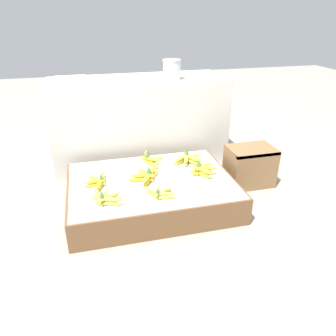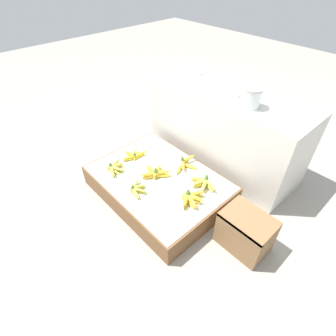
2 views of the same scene
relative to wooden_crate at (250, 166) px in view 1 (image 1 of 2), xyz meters
name	(u,v)px [view 1 (image 1 of 2)]	position (x,y,z in m)	size (l,w,h in m)	color
ground_plane	(152,203)	(-0.78, -0.10, -0.15)	(10.00, 10.00, 0.00)	gray
display_platform	(151,192)	(-0.78, -0.10, -0.05)	(1.09, 0.80, 0.19)	brown
back_vendor_table	(139,121)	(-0.72, 0.65, 0.21)	(1.43, 0.53, 0.71)	beige
wooden_crate	(250,166)	(0.00, 0.00, 0.00)	(0.34, 0.24, 0.29)	olive
banana_bunch_front_left	(105,199)	(-1.10, -0.32, 0.07)	(0.19, 0.18, 0.09)	gold
banana_bunch_front_midleft	(160,193)	(-0.77, -0.33, 0.06)	(0.18, 0.15, 0.08)	gold
banana_bunch_middle_left	(99,181)	(-1.12, -0.09, 0.06)	(0.15, 0.23, 0.08)	yellow
banana_bunch_middle_midleft	(147,176)	(-0.81, -0.11, 0.07)	(0.23, 0.23, 0.11)	gold
banana_bunch_middle_midright	(202,169)	(-0.42, -0.10, 0.07)	(0.19, 0.24, 0.11)	gold
banana_bunch_back_midleft	(150,159)	(-0.73, 0.15, 0.07)	(0.18, 0.26, 0.11)	gold
banana_bunch_back_midright	(188,159)	(-0.47, 0.09, 0.07)	(0.24, 0.14, 0.11)	#DBCC4C
glass_jar	(172,70)	(-0.47, 0.55, 0.64)	(0.14, 0.14, 0.15)	silver
foam_tray_white	(70,78)	(-1.25, 0.75, 0.57)	(0.25, 0.17, 0.02)	white
foam_tray_dark	(133,77)	(-0.75, 0.69, 0.57)	(0.27, 0.19, 0.02)	white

